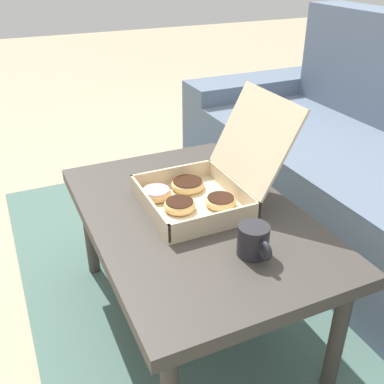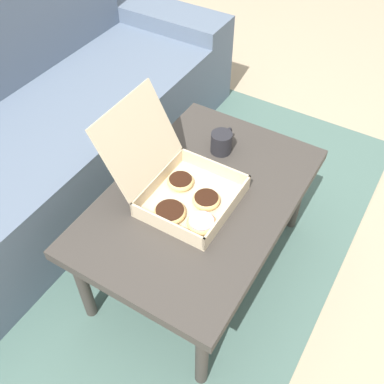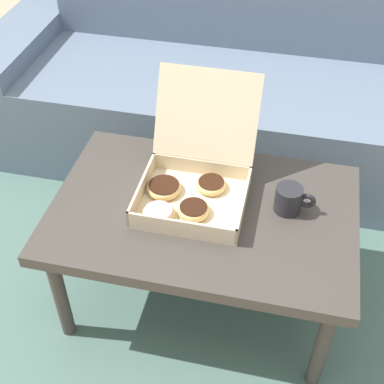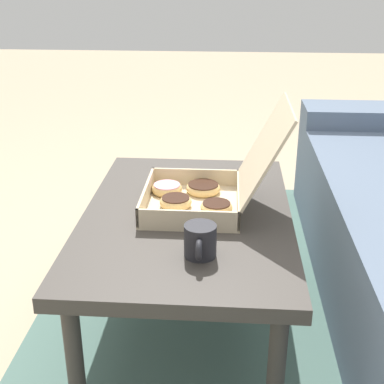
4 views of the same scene
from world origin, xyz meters
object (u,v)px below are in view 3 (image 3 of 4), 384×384
Objects in this scene: pastry_box at (190,181)px; coffee_mug at (290,199)px; coffee_table at (203,219)px; couch at (245,92)px.

pastry_box is 3.43× the size of coffee_mug.
pastry_box is at bearing 135.67° from coffee_table.
couch is 0.91m from coffee_mug.
coffee_mug is (0.25, -0.86, 0.18)m from couch.
coffee_mug is (0.25, 0.05, 0.09)m from coffee_table.
coffee_table is at bearing -168.14° from coffee_mug.
couch is at bearing 90.00° from coffee_table.
pastry_box is at bearing -93.58° from couch.
couch reaches higher than pastry_box.
coffee_table is 0.27m from coffee_mug.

